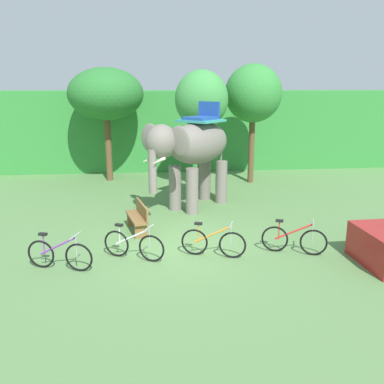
{
  "coord_description": "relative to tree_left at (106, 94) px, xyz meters",
  "views": [
    {
      "loc": [
        -0.72,
        -10.81,
        4.34
      ],
      "look_at": [
        0.49,
        1.0,
        1.3
      ],
      "focal_mm": 39.01,
      "sensor_mm": 36.0,
      "label": 1
    }
  ],
  "objects": [
    {
      "name": "tree_left",
      "position": [
        0.0,
        0.0,
        0.0
      ],
      "size": [
        3.39,
        3.39,
        5.14
      ],
      "color": "brown",
      "rests_on": "ground"
    },
    {
      "name": "tree_right",
      "position": [
        4.06,
        -2.27,
        -0.21
      ],
      "size": [
        2.18,
        2.18,
        4.98
      ],
      "color": "brown",
      "rests_on": "ground"
    },
    {
      "name": "ground_plane",
      "position": [
        2.63,
        -8.72,
        -3.95
      ],
      "size": [
        80.0,
        80.0,
        0.0
      ],
      "primitive_type": "plane",
      "color": "#567F47"
    },
    {
      "name": "bike_purple",
      "position": [
        -0.33,
        -9.89,
        -3.57
      ],
      "size": [
        1.64,
        0.67,
        0.92
      ],
      "color": "black",
      "rests_on": "ground"
    },
    {
      "name": "elephant",
      "position": [
        3.44,
        -4.99,
        -1.75
      ],
      "size": [
        3.63,
        3.72,
        3.78
      ],
      "color": "slate",
      "rests_on": "ground"
    },
    {
      "name": "bike_red",
      "position": [
        5.64,
        -9.5,
        -3.57
      ],
      "size": [
        1.61,
        0.74,
        0.92
      ],
      "color": "black",
      "rests_on": "ground"
    },
    {
      "name": "tree_far_right",
      "position": [
        6.5,
        -1.08,
        0.02
      ],
      "size": [
        2.5,
        2.5,
        5.28
      ],
      "color": "brown",
      "rests_on": "ground"
    },
    {
      "name": "bike_orange",
      "position": [
        3.48,
        -9.48,
        -3.57
      ],
      "size": [
        1.64,
        0.68,
        0.92
      ],
      "color": "black",
      "rests_on": "ground"
    },
    {
      "name": "wooden_bench",
      "position": [
        1.51,
        -7.34,
        -3.47
      ],
      "size": [
        0.74,
        1.55,
        0.89
      ],
      "color": "brown",
      "rests_on": "ground"
    },
    {
      "name": "bike_white",
      "position": [
        1.43,
        -9.44,
        -3.57
      ],
      "size": [
        1.57,
        0.82,
        0.92
      ],
      "color": "black",
      "rests_on": "ground"
    },
    {
      "name": "foliage_hedge",
      "position": [
        2.63,
        4.62,
        -1.92
      ],
      "size": [
        36.0,
        6.0,
        4.06
      ],
      "primitive_type": "cube",
      "color": "#338438",
      "rests_on": "ground"
    }
  ]
}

